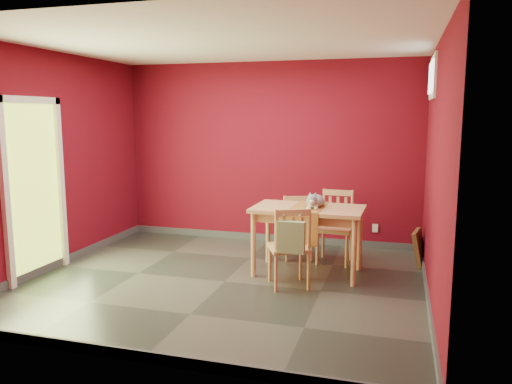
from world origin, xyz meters
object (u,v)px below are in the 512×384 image
(tote_bag, at_px, (291,237))
(picture_frame, at_px, (419,248))
(dining_table, at_px, (308,215))
(chair_far_right, at_px, (335,226))
(chair_far_left, at_px, (297,227))
(chair_near, at_px, (290,246))
(cat, at_px, (315,198))

(tote_bag, distance_m, picture_frame, 2.08)
(picture_frame, bearing_deg, dining_table, -150.23)
(dining_table, bearing_deg, chair_far_right, 65.87)
(chair_far_left, relative_size, chair_near, 0.90)
(chair_far_left, bearing_deg, dining_table, -68.29)
(chair_far_right, relative_size, tote_bag, 2.28)
(chair_far_right, xyz_separation_m, cat, (-0.18, -0.57, 0.45))
(chair_far_right, distance_m, tote_bag, 1.38)
(chair_near, xyz_separation_m, cat, (0.19, 0.55, 0.46))
(chair_far_left, distance_m, cat, 0.89)
(chair_far_left, relative_size, cat, 1.91)
(chair_far_left, xyz_separation_m, tote_bag, (0.21, -1.40, 0.21))
(chair_far_left, height_order, tote_bag, tote_bag)
(dining_table, bearing_deg, tote_bag, -93.48)
(tote_bag, height_order, picture_frame, tote_bag)
(tote_bag, bearing_deg, picture_frame, 47.74)
(cat, bearing_deg, chair_far_right, 98.06)
(dining_table, height_order, chair_near, chair_near)
(dining_table, distance_m, chair_far_right, 0.68)
(chair_far_left, height_order, chair_near, chair_near)
(chair_far_left, bearing_deg, chair_near, -82.60)
(dining_table, distance_m, picture_frame, 1.60)
(chair_far_left, height_order, chair_far_right, chair_far_right)
(dining_table, xyz_separation_m, chair_far_right, (0.26, 0.58, -0.24))
(chair_far_right, bearing_deg, tote_bag, -102.98)
(tote_bag, xyz_separation_m, cat, (0.13, 0.76, 0.30))
(chair_far_right, relative_size, picture_frame, 2.02)
(tote_bag, bearing_deg, dining_table, 86.52)
(chair_far_right, height_order, cat, cat)
(cat, xyz_separation_m, picture_frame, (1.24, 0.74, -0.71))
(dining_table, relative_size, cat, 3.08)
(chair_near, bearing_deg, chair_far_right, 71.97)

